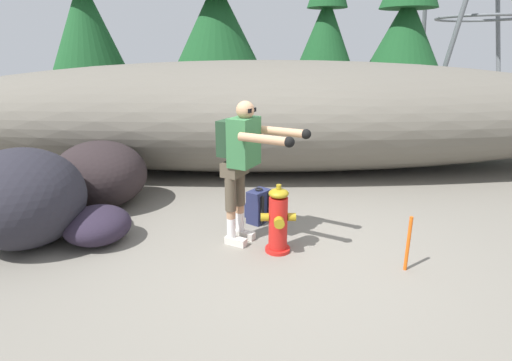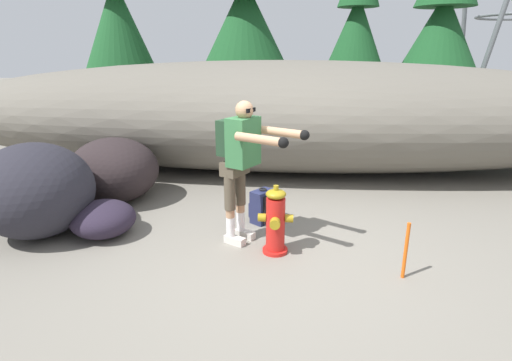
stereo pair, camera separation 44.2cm
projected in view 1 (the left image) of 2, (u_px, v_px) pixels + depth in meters
The scene contains 14 objects.
ground_plane at pixel (281, 259), 4.46m from camera, with size 56.00×56.00×0.04m, color slate.
dirt_embankment at pixel (268, 116), 7.59m from camera, with size 14.09×3.20×2.02m, color #666056.
fire_hydrant at pixel (278, 221), 4.49m from camera, with size 0.39×0.34×0.80m.
utility_worker at pixel (242, 156), 4.49m from camera, with size 1.03×0.82×1.68m.
spare_backpack at pixel (258, 206), 5.33m from camera, with size 0.36×0.36×0.47m.
boulder_large at pixel (100, 174), 5.80m from camera, with size 1.31×1.31×0.96m, color #292022.
boulder_mid at pixel (23, 198), 4.61m from camera, with size 1.37×1.37×1.15m, color #26252D.
boulder_small at pixel (9, 198), 5.52m from camera, with size 0.90×0.68×0.51m, color #262230.
boulder_outlier at pixel (97, 225), 4.76m from camera, with size 0.79×0.78×0.43m, color #27202F.
pine_tree_far_left at pixel (83, 5), 10.37m from camera, with size 1.87×1.87×5.57m.
pine_tree_left at pixel (217, 11), 11.50m from camera, with size 2.90×2.90×5.97m.
pine_tree_center at pixel (327, 20), 12.59m from camera, with size 1.94×1.94×5.41m.
pine_tree_right at pixel (407, 22), 13.28m from camera, with size 2.89×2.89×5.89m.
survey_stake at pixel (408, 244), 4.12m from camera, with size 0.04×0.04×0.60m, color #E55914.
Camera 1 is at (-0.34, -3.97, 2.19)m, focal length 28.25 mm.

